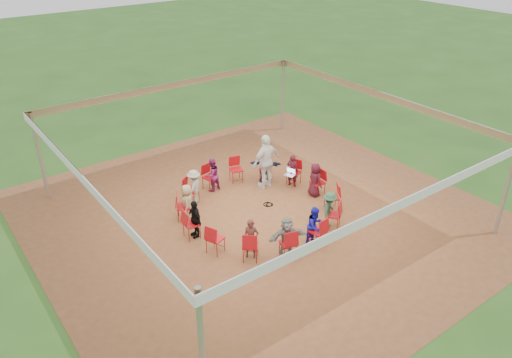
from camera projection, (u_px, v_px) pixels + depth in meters
ground at (259, 214)px, 15.69m from camera, size 80.00×80.00×0.00m
dirt_patch at (259, 214)px, 15.68m from camera, size 13.00×13.00×0.00m
tent at (259, 145)px, 14.57m from camera, size 10.33×10.33×3.00m
chair_0 at (294, 173)px, 17.22m from camera, size 0.56×0.55×0.90m
chair_1 at (265, 168)px, 17.51m from camera, size 0.61×0.61×0.90m
chair_2 at (236, 170)px, 17.40m from camera, size 0.53×0.54×0.90m
chair_3 at (210, 177)px, 16.91m from camera, size 0.48×0.50×0.90m
chair_4 at (191, 190)px, 16.13m from camera, size 0.60×0.60×0.90m
chair_5 at (184, 207)px, 15.23m from camera, size 0.59×0.58×0.90m
chair_6 at (191, 224)px, 14.37m from camera, size 0.47×0.45×0.90m
chair_7 at (215, 239)px, 13.73m from camera, size 0.56×0.55×0.90m
chair_8 at (251, 246)px, 13.44m from camera, size 0.61×0.61×0.90m
chair_9 at (288, 243)px, 13.55m from camera, size 0.53×0.54×0.90m
chair_10 at (318, 231)px, 14.04m from camera, size 0.48×0.50×0.90m
chair_11 at (333, 215)px, 14.82m from camera, size 0.60×0.60×0.90m
chair_12 at (332, 197)px, 15.72m from camera, size 0.59×0.58×0.90m
chair_13 at (318, 183)px, 16.58m from camera, size 0.47×0.45×0.90m
person_seated_0 at (292, 170)px, 17.06m from camera, size 0.42×0.50×1.17m
person_seated_1 at (265, 166)px, 17.34m from camera, size 1.08×1.03×1.17m
person_seated_2 at (212, 175)px, 16.77m from camera, size 0.61×0.41×1.17m
person_seated_3 at (194, 187)px, 16.03m from camera, size 0.84×0.74×1.17m
person_seated_4 at (187, 202)px, 15.17m from camera, size 0.56×0.66×1.17m
person_seated_5 at (195, 219)px, 14.36m from camera, size 0.40×0.71×1.17m
person_seated_6 at (251, 239)px, 13.48m from camera, size 0.50×0.50×1.17m
person_seated_7 at (287, 236)px, 13.58m from camera, size 1.16×0.70×1.17m
person_seated_8 at (315, 226)px, 14.05m from camera, size 0.61×0.41×1.17m
person_seated_9 at (329, 210)px, 14.78m from camera, size 0.84×0.74×1.17m
person_seated_10 at (315, 180)px, 16.46m from camera, size 0.36×0.59×1.17m
standing_person at (266, 161)px, 16.82m from camera, size 1.17×0.68×1.92m
cable_coil at (268, 204)px, 16.17m from camera, size 0.38×0.38×0.03m
laptop at (290, 173)px, 16.95m from camera, size 0.38×0.42×0.24m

